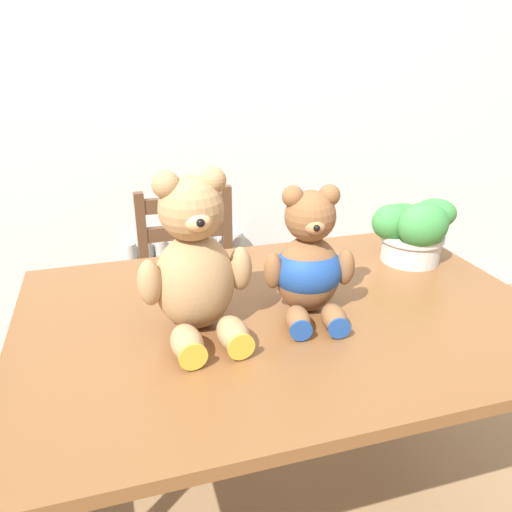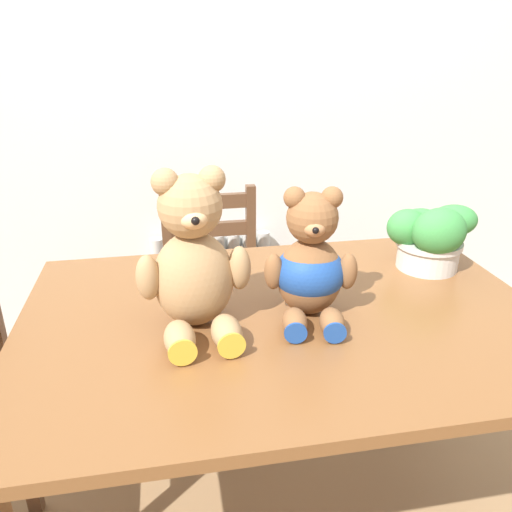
# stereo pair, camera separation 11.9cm
# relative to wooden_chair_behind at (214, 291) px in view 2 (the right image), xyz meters

# --- Properties ---
(wall_back) EXTENTS (8.00, 0.04, 2.60)m
(wall_back) POSITION_rel_wooden_chair_behind_xyz_m (0.11, 0.41, 0.87)
(wall_back) COLOR silver
(wall_back) RESTS_ON ground_plane
(radiator) EXTENTS (0.58, 0.10, 0.55)m
(radiator) POSITION_rel_wooden_chair_behind_xyz_m (0.02, 0.34, -0.18)
(radiator) COLOR beige
(radiator) RESTS_ON ground_plane
(dining_table) EXTENTS (1.33, 0.91, 0.76)m
(dining_table) POSITION_rel_wooden_chair_behind_xyz_m (0.11, -0.81, 0.23)
(dining_table) COLOR brown
(dining_table) RESTS_ON ground_plane
(wooden_chair_behind) EXTENTS (0.40, 0.40, 0.84)m
(wooden_chair_behind) POSITION_rel_wooden_chair_behind_xyz_m (0.00, 0.00, 0.00)
(wooden_chair_behind) COLOR brown
(wooden_chair_behind) RESTS_ON ground_plane
(teddy_bear_left) EXTENTS (0.27, 0.27, 0.39)m
(teddy_bear_left) POSITION_rel_wooden_chair_behind_xyz_m (-0.12, -0.83, 0.50)
(teddy_bear_left) COLOR tan
(teddy_bear_left) RESTS_ON dining_table
(teddy_bear_right) EXTENTS (0.23, 0.25, 0.33)m
(teddy_bear_right) POSITION_rel_wooden_chair_behind_xyz_m (0.17, -0.82, 0.46)
(teddy_bear_right) COLOR brown
(teddy_bear_right) RESTS_ON dining_table
(potted_plant) EXTENTS (0.27, 0.23, 0.21)m
(potted_plant) POSITION_rel_wooden_chair_behind_xyz_m (0.60, -0.62, 0.44)
(potted_plant) COLOR beige
(potted_plant) RESTS_ON dining_table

